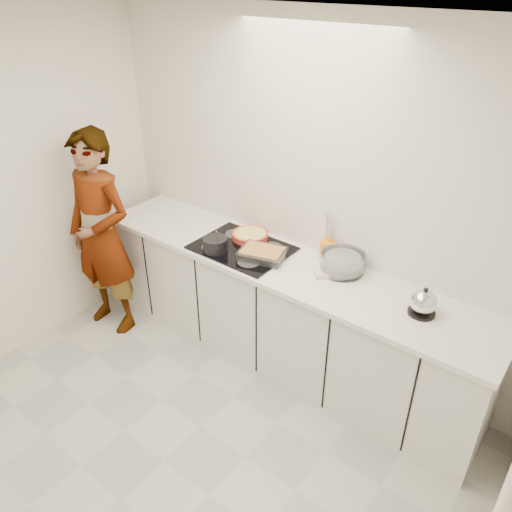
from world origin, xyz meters
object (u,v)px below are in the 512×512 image
Objects in this scene: cook at (101,235)px; kettle at (423,303)px; saucepan at (215,244)px; hob at (242,248)px; baking_dish at (262,253)px; utensil_crock at (327,250)px; mixing_bowl at (342,263)px; tart_dish at (250,235)px.

kettle is at bearing 5.89° from cook.
cook is (-0.96, -0.34, -0.09)m from saucepan.
kettle reaches higher than hob.
baking_dish is 1.68× the size of kettle.
kettle reaches higher than baking_dish.
hob is 0.65m from utensil_crock.
mixing_bowl is at bearing 13.79° from cook.
utensil_crock is (0.71, 0.45, 0.00)m from saucepan.
utensil_crock is 0.08× the size of cook.
mixing_bowl reaches higher than tart_dish.
kettle reaches higher than utensil_crock.
saucepan is (-0.09, -0.32, 0.03)m from tart_dish.
baking_dish is at bearing -34.64° from tart_dish.
saucepan is at bearing -158.71° from mixing_bowl.
hob is 3.17× the size of kettle.
cook is at bearing -167.53° from kettle.
baking_dish is at bearing -159.10° from mixing_bowl.
utensil_crock is (0.62, 0.13, 0.03)m from tart_dish.
saucepan reaches higher than utensil_crock.
utensil_crock reaches higher than baking_dish.
baking_dish is at bearing 13.56° from cook.
baking_dish is at bearing -176.42° from kettle.
baking_dish reaches higher than hob.
utensil_crock is (0.37, 0.31, 0.02)m from baking_dish.
baking_dish is 0.59m from mixing_bowl.
tart_dish is 2.26× the size of utensil_crock.
hob is at bearing 173.59° from baking_dish.
tart_dish is 0.81m from mixing_bowl.
mixing_bowl is (0.81, 0.03, 0.03)m from tart_dish.
tart_dish is 0.81× the size of mixing_bowl.
utensil_crock is at bearing 164.24° from kettle.
saucepan reaches higher than baking_dish.
tart_dish is at bearing 175.95° from kettle.
saucepan is 0.50× the size of mixing_bowl.
kettle is at bearing -11.84° from mixing_bowl.
saucepan is at bearing 12.92° from cook.
mixing_bowl is at bearing 2.30° from tart_dish.
kettle is at bearing -4.05° from tart_dish.
saucepan is at bearing -105.28° from tart_dish.
baking_dish is 0.48m from utensil_crock.
baking_dish is (0.26, -0.18, 0.01)m from tart_dish.
hob is 0.22m from baking_dish.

